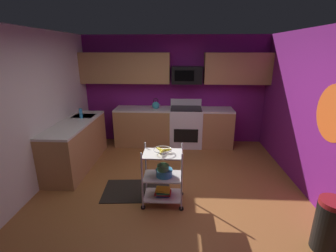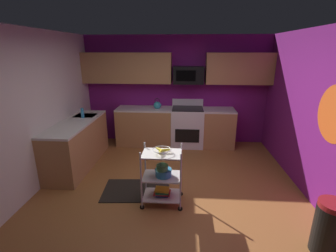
{
  "view_description": "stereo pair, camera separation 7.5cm",
  "coord_description": "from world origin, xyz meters",
  "px_view_note": "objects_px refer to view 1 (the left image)",
  "views": [
    {
      "loc": [
        0.15,
        -3.52,
        2.27
      ],
      "look_at": [
        -0.05,
        0.31,
        1.05
      ],
      "focal_mm": 25.84,
      "sensor_mm": 36.0,
      "label": 1
    },
    {
      "loc": [
        0.22,
        -3.52,
        2.27
      ],
      "look_at": [
        -0.05,
        0.31,
        1.05
      ],
      "focal_mm": 25.84,
      "sensor_mm": 36.0,
      "label": 2
    }
  ],
  "objects_px": {
    "microwave": "(187,75)",
    "kettle": "(156,105)",
    "mixing_bowl_small": "(163,167)",
    "mixing_bowl_large": "(164,172)",
    "trash_can": "(330,226)",
    "rolling_cart": "(163,176)",
    "oven_range": "(186,126)",
    "book_stack": "(163,192)",
    "dish_soap_bottle": "(81,113)",
    "fruit_bowl": "(163,150)"
  },
  "relations": [
    {
      "from": "mixing_bowl_small",
      "to": "trash_can",
      "type": "distance_m",
      "value": 2.15
    },
    {
      "from": "mixing_bowl_large",
      "to": "trash_can",
      "type": "xyz_separation_m",
      "value": [
        1.97,
        -0.82,
        -0.19
      ]
    },
    {
      "from": "rolling_cart",
      "to": "book_stack",
      "type": "bearing_deg",
      "value": 90.0
    },
    {
      "from": "fruit_bowl",
      "to": "trash_can",
      "type": "height_order",
      "value": "fruit_bowl"
    },
    {
      "from": "mixing_bowl_small",
      "to": "kettle",
      "type": "bearing_deg",
      "value": 98.02
    },
    {
      "from": "oven_range",
      "to": "rolling_cart",
      "type": "height_order",
      "value": "oven_range"
    },
    {
      "from": "rolling_cart",
      "to": "mixing_bowl_small",
      "type": "distance_m",
      "value": 0.17
    },
    {
      "from": "trash_can",
      "to": "oven_range",
      "type": "bearing_deg",
      "value": 116.42
    },
    {
      "from": "mixing_bowl_small",
      "to": "mixing_bowl_large",
      "type": "bearing_deg",
      "value": 68.4
    },
    {
      "from": "dish_soap_bottle",
      "to": "trash_can",
      "type": "height_order",
      "value": "dish_soap_bottle"
    },
    {
      "from": "oven_range",
      "to": "book_stack",
      "type": "relative_size",
      "value": 4.28
    },
    {
      "from": "fruit_bowl",
      "to": "trash_can",
      "type": "relative_size",
      "value": 0.41
    },
    {
      "from": "fruit_bowl",
      "to": "kettle",
      "type": "bearing_deg",
      "value": 97.95
    },
    {
      "from": "oven_range",
      "to": "microwave",
      "type": "bearing_deg",
      "value": 90.26
    },
    {
      "from": "mixing_bowl_small",
      "to": "microwave",
      "type": "bearing_deg",
      "value": 81.51
    },
    {
      "from": "rolling_cart",
      "to": "kettle",
      "type": "distance_m",
      "value": 2.49
    },
    {
      "from": "book_stack",
      "to": "dish_soap_bottle",
      "type": "xyz_separation_m",
      "value": [
        -1.78,
        1.46,
        0.83
      ]
    },
    {
      "from": "microwave",
      "to": "trash_can",
      "type": "height_order",
      "value": "microwave"
    },
    {
      "from": "oven_range",
      "to": "dish_soap_bottle",
      "type": "bearing_deg",
      "value": -156.42
    },
    {
      "from": "book_stack",
      "to": "trash_can",
      "type": "bearing_deg",
      "value": -22.3
    },
    {
      "from": "book_stack",
      "to": "dish_soap_bottle",
      "type": "distance_m",
      "value": 2.45
    },
    {
      "from": "kettle",
      "to": "fruit_bowl",
      "type": "bearing_deg",
      "value": -82.05
    },
    {
      "from": "oven_range",
      "to": "trash_can",
      "type": "bearing_deg",
      "value": -63.58
    },
    {
      "from": "dish_soap_bottle",
      "to": "trash_can",
      "type": "relative_size",
      "value": 0.3
    },
    {
      "from": "rolling_cart",
      "to": "trash_can",
      "type": "xyz_separation_m",
      "value": [
        1.99,
        -0.82,
        -0.13
      ]
    },
    {
      "from": "trash_can",
      "to": "book_stack",
      "type": "bearing_deg",
      "value": 157.7
    },
    {
      "from": "microwave",
      "to": "mixing_bowl_large",
      "type": "xyz_separation_m",
      "value": [
        -0.37,
        -2.52,
        -1.18
      ]
    },
    {
      "from": "book_stack",
      "to": "mixing_bowl_small",
      "type": "bearing_deg",
      "value": -77.64
    },
    {
      "from": "rolling_cart",
      "to": "mixing_bowl_small",
      "type": "xyz_separation_m",
      "value": [
        0.01,
        -0.03,
        0.16
      ]
    },
    {
      "from": "oven_range",
      "to": "kettle",
      "type": "xyz_separation_m",
      "value": [
        -0.72,
        -0.0,
        0.52
      ]
    },
    {
      "from": "microwave",
      "to": "mixing_bowl_small",
      "type": "bearing_deg",
      "value": -98.49
    },
    {
      "from": "microwave",
      "to": "book_stack",
      "type": "height_order",
      "value": "microwave"
    },
    {
      "from": "mixing_bowl_small",
      "to": "book_stack",
      "type": "height_order",
      "value": "mixing_bowl_small"
    },
    {
      "from": "kettle",
      "to": "trash_can",
      "type": "xyz_separation_m",
      "value": [
        2.33,
        -3.22,
        -0.67
      ]
    },
    {
      "from": "microwave",
      "to": "kettle",
      "type": "height_order",
      "value": "microwave"
    },
    {
      "from": "dish_soap_bottle",
      "to": "trash_can",
      "type": "xyz_separation_m",
      "value": [
        3.77,
        -2.28,
        -0.69
      ]
    },
    {
      "from": "book_stack",
      "to": "kettle",
      "type": "bearing_deg",
      "value": 97.95
    },
    {
      "from": "oven_range",
      "to": "mixing_bowl_large",
      "type": "distance_m",
      "value": 2.44
    },
    {
      "from": "rolling_cart",
      "to": "trash_can",
      "type": "relative_size",
      "value": 1.39
    },
    {
      "from": "mixing_bowl_small",
      "to": "kettle",
      "type": "distance_m",
      "value": 2.5
    },
    {
      "from": "rolling_cart",
      "to": "kettle",
      "type": "height_order",
      "value": "kettle"
    },
    {
      "from": "oven_range",
      "to": "book_stack",
      "type": "distance_m",
      "value": 2.46
    },
    {
      "from": "kettle",
      "to": "trash_can",
      "type": "distance_m",
      "value": 4.03
    },
    {
      "from": "mixing_bowl_large",
      "to": "book_stack",
      "type": "bearing_deg",
      "value": 180.0
    },
    {
      "from": "mixing_bowl_large",
      "to": "book_stack",
      "type": "xyz_separation_m",
      "value": [
        -0.02,
        0.0,
        -0.33
      ]
    },
    {
      "from": "trash_can",
      "to": "mixing_bowl_small",
      "type": "bearing_deg",
      "value": 158.49
    },
    {
      "from": "kettle",
      "to": "oven_range",
      "type": "bearing_deg",
      "value": 0.3
    },
    {
      "from": "microwave",
      "to": "kettle",
      "type": "xyz_separation_m",
      "value": [
        -0.72,
        -0.11,
        -0.7
      ]
    },
    {
      "from": "microwave",
      "to": "dish_soap_bottle",
      "type": "height_order",
      "value": "microwave"
    },
    {
      "from": "trash_can",
      "to": "microwave",
      "type": "bearing_deg",
      "value": 115.71
    }
  ]
}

